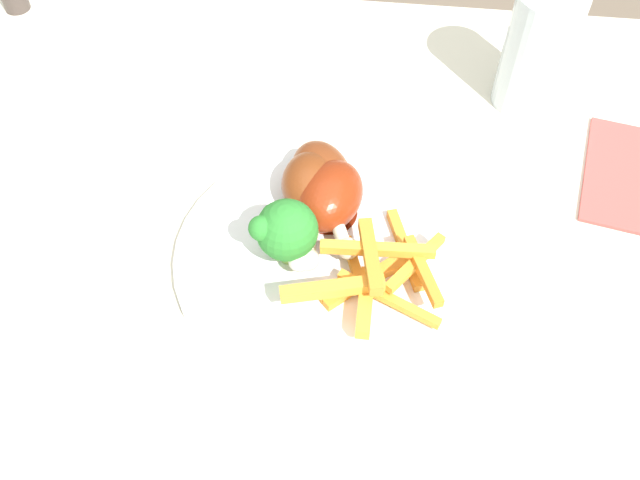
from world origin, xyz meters
TOP-DOWN VIEW (x-y plane):
  - dining_table at (0.00, 0.00)m, footprint 1.02×0.72m
  - dinner_plate at (-0.02, -0.03)m, footprint 0.26×0.26m
  - broccoli_floret_front at (-0.04, -0.03)m, footprint 0.06×0.05m
  - carrot_fries_pile at (0.03, -0.05)m, footprint 0.13×0.14m
  - chicken_drumstick_near at (-0.03, 0.03)m, footprint 0.06×0.13m
  - chicken_drumstick_far at (-0.01, 0.02)m, footprint 0.07×0.13m
  - chicken_drumstick_extra at (-0.02, 0.04)m, footprint 0.08×0.13m
  - water_glass at (0.18, 0.21)m, footprint 0.07×0.07m

SIDE VIEW (x-z plane):
  - dining_table at x=0.00m, z-range 0.24..0.94m
  - dinner_plate at x=-0.02m, z-range 0.70..0.71m
  - carrot_fries_pile at x=0.03m, z-range 0.71..0.75m
  - chicken_drumstick_extra at x=-0.02m, z-range 0.71..0.75m
  - chicken_drumstick_near at x=-0.03m, z-range 0.71..0.76m
  - chicken_drumstick_far at x=-0.01m, z-range 0.71..0.76m
  - broccoli_floret_front at x=-0.04m, z-range 0.72..0.79m
  - water_glass at x=0.18m, z-range 0.70..0.83m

